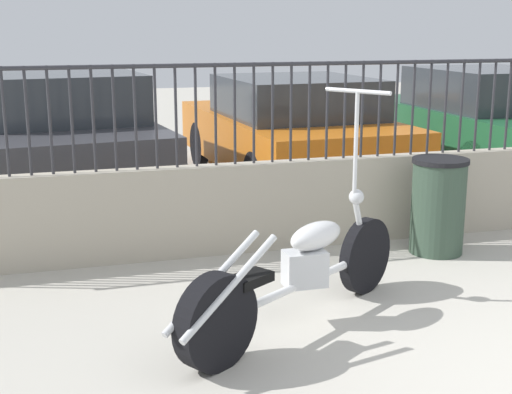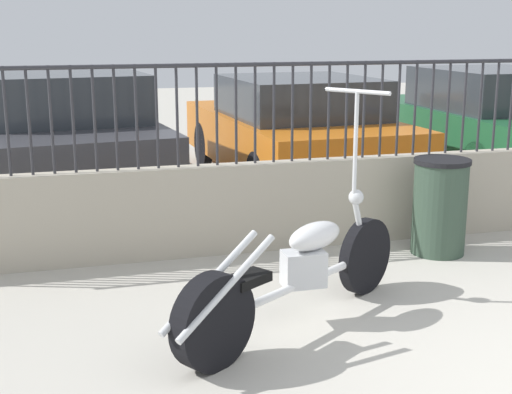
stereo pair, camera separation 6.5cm
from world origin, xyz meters
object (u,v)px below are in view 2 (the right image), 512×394
Objects in this scene: motorcycle_white at (288,277)px; trash_bin at (440,206)px; car_green at (486,121)px; car_orange at (295,129)px; car_dark_grey at (67,133)px.

motorcycle_white is 2.32× the size of trash_bin.
car_green is at bearing 12.38° from motorcycle_white.
car_orange reaches higher than trash_bin.
car_orange is 1.03× the size of car_green.
trash_bin is 3.90m from car_green.
car_dark_grey is (-1.30, 4.56, 0.35)m from motorcycle_white.
motorcycle_white reaches higher than car_green.
car_green is (5.49, -0.30, -0.02)m from car_dark_grey.
car_dark_grey is 2.80m from car_orange.
motorcycle_white reaches higher than car_dark_grey.
motorcycle_white is 4.60m from car_orange.
motorcycle_white reaches higher than car_orange.
trash_bin is (1.78, 1.21, 0.06)m from motorcycle_white.
car_green is (4.19, 4.26, 0.33)m from motorcycle_white.
car_green reaches higher than car_orange.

